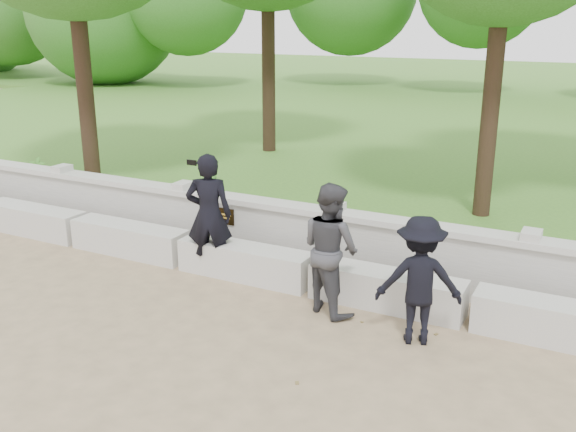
% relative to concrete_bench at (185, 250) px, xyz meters
% --- Properties ---
extents(ground, '(80.00, 80.00, 0.00)m').
position_rel_concrete_bench_xyz_m(ground, '(-0.00, -1.90, -0.22)').
color(ground, tan).
rests_on(ground, ground).
extents(lawn, '(40.00, 22.00, 0.25)m').
position_rel_concrete_bench_xyz_m(lawn, '(-0.00, 12.10, -0.10)').
color(lawn, '#3E6B25').
rests_on(lawn, ground).
extents(concrete_bench, '(11.90, 0.45, 0.45)m').
position_rel_concrete_bench_xyz_m(concrete_bench, '(0.00, 0.00, 0.00)').
color(concrete_bench, beige).
rests_on(concrete_bench, ground).
extents(parapet_wall, '(12.50, 0.35, 0.90)m').
position_rel_concrete_bench_xyz_m(parapet_wall, '(0.00, 0.70, 0.24)').
color(parapet_wall, beige).
rests_on(parapet_wall, ground).
extents(man_main, '(0.73, 0.68, 1.69)m').
position_rel_concrete_bench_xyz_m(man_main, '(0.51, -0.10, 0.62)').
color(man_main, black).
rests_on(man_main, ground).
extents(visitor_left, '(0.95, 0.87, 1.58)m').
position_rel_concrete_bench_xyz_m(visitor_left, '(2.43, -0.41, 0.57)').
color(visitor_left, '#38383D').
rests_on(visitor_left, ground).
extents(visitor_mid, '(1.04, 0.81, 1.42)m').
position_rel_concrete_bench_xyz_m(visitor_mid, '(3.57, -0.67, 0.49)').
color(visitor_mid, black).
rests_on(visitor_mid, ground).
extents(shrub_a, '(0.38, 0.33, 0.61)m').
position_rel_concrete_bench_xyz_m(shrub_a, '(-4.41, 1.40, 0.33)').
color(shrub_a, '#44852D').
rests_on(shrub_a, lawn).
extents(shrub_b, '(0.33, 0.39, 0.62)m').
position_rel_concrete_bench_xyz_m(shrub_b, '(-0.82, 1.89, 0.34)').
color(shrub_b, '#44852D').
rests_on(shrub_b, lawn).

